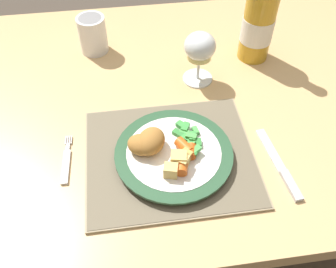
# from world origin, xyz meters

# --- Properties ---
(ground_plane) EXTENTS (6.00, 6.00, 0.00)m
(ground_plane) POSITION_xyz_m (0.00, 0.00, 0.00)
(ground_plane) COLOR #4C4238
(dining_table) EXTENTS (1.40, 0.84, 0.74)m
(dining_table) POSITION_xyz_m (0.00, 0.00, 0.65)
(dining_table) COLOR tan
(dining_table) RESTS_ON ground
(placemat) EXTENTS (0.34, 0.30, 0.01)m
(placemat) POSITION_xyz_m (-0.03, -0.18, 0.74)
(placemat) COLOR gray
(placemat) RESTS_ON dining_table
(dinner_plate) EXTENTS (0.24, 0.24, 0.02)m
(dinner_plate) POSITION_xyz_m (-0.02, -0.19, 0.76)
(dinner_plate) COLOR white
(dinner_plate) RESTS_ON placemat
(breaded_croquettes) EXTENTS (0.10, 0.08, 0.04)m
(breaded_croquettes) POSITION_xyz_m (-0.07, -0.17, 0.79)
(breaded_croquettes) COLOR #A87033
(breaded_croquettes) RESTS_ON dinner_plate
(green_beans_pile) EXTENTS (0.06, 0.10, 0.02)m
(green_beans_pile) POSITION_xyz_m (0.01, -0.16, 0.77)
(green_beans_pile) COLOR #4CA84C
(green_beans_pile) RESTS_ON dinner_plate
(glazed_carrots) EXTENTS (0.05, 0.09, 0.02)m
(glazed_carrots) POSITION_xyz_m (-0.00, -0.21, 0.78)
(glazed_carrots) COLOR orange
(glazed_carrots) RESTS_ON dinner_plate
(fork) EXTENTS (0.02, 0.12, 0.01)m
(fork) POSITION_xyz_m (-0.24, -0.17, 0.74)
(fork) COLOR silver
(fork) RESTS_ON dining_table
(table_knife) EXTENTS (0.04, 0.19, 0.01)m
(table_knife) POSITION_xyz_m (0.19, -0.25, 0.74)
(table_knife) COLOR silver
(table_knife) RESTS_ON dining_table
(wine_glass) EXTENTS (0.07, 0.07, 0.13)m
(wine_glass) POSITION_xyz_m (0.08, 0.05, 0.83)
(wine_glass) COLOR silver
(wine_glass) RESTS_ON dining_table
(bottle) EXTENTS (0.08, 0.08, 0.29)m
(bottle) POSITION_xyz_m (0.24, 0.12, 0.85)
(bottle) COLOR gold
(bottle) RESTS_ON dining_table
(roast_potatoes) EXTENTS (0.07, 0.06, 0.03)m
(roast_potatoes) POSITION_xyz_m (-0.02, -0.23, 0.78)
(roast_potatoes) COLOR gold
(roast_potatoes) RESTS_ON dinner_plate
(drinking_cup) EXTENTS (0.07, 0.07, 0.10)m
(drinking_cup) POSITION_xyz_m (-0.17, 0.21, 0.79)
(drinking_cup) COLOR white
(drinking_cup) RESTS_ON dining_table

